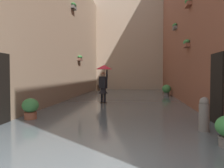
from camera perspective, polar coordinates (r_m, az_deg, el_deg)
name	(u,v)px	position (r m, az deg, el deg)	size (l,w,h in m)	color
ground_plane	(123,102)	(13.76, 2.54, -4.21)	(60.00, 60.00, 0.00)	gray
flood_water	(123,101)	(13.75, 2.54, -4.07)	(7.25, 25.97, 0.07)	#515B60
building_facade_right	(52,30)	(14.74, -14.02, 12.26)	(2.04, 23.97, 8.26)	gray
building_facade_far	(130,40)	(24.78, 4.17, 10.31)	(10.05, 1.80, 10.02)	tan
person_wading	(104,78)	(12.54, -2.00, 1.53)	(0.87, 0.87, 2.11)	#2D2319
potted_plant_mid_right	(30,108)	(8.54, -18.66, -5.44)	(0.55, 0.55, 0.76)	#9E563D
potted_plant_mid_left	(166,90)	(17.46, 12.70, -1.33)	(0.61, 0.61, 0.83)	#66605B
mooring_bollard	(204,116)	(6.81, 20.85, -6.95)	(0.27, 0.27, 0.97)	slate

